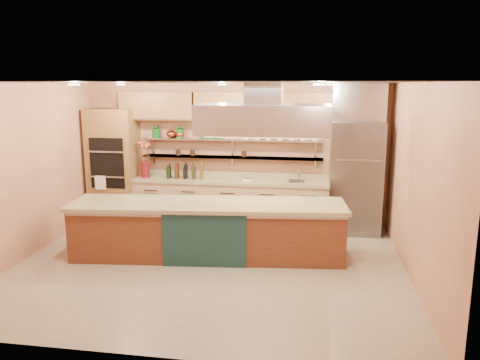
% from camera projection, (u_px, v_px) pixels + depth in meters
% --- Properties ---
extents(floor, '(6.00, 5.00, 0.02)m').
position_uv_depth(floor, '(208.00, 267.00, 7.26)').
color(floor, gray).
rests_on(floor, ground).
extents(ceiling, '(6.00, 5.00, 0.02)m').
position_uv_depth(ceiling, '(206.00, 82.00, 6.70)').
color(ceiling, black).
rests_on(ceiling, wall_back).
extents(wall_back, '(6.00, 0.04, 2.80)m').
position_uv_depth(wall_back, '(235.00, 154.00, 9.40)').
color(wall_back, tan).
rests_on(wall_back, floor).
extents(wall_front, '(6.00, 0.04, 2.80)m').
position_uv_depth(wall_front, '(150.00, 228.00, 4.56)').
color(wall_front, tan).
rests_on(wall_front, floor).
extents(wall_left, '(0.04, 5.00, 2.80)m').
position_uv_depth(wall_left, '(23.00, 172.00, 7.44)').
color(wall_left, tan).
rests_on(wall_left, floor).
extents(wall_right, '(0.04, 5.00, 2.80)m').
position_uv_depth(wall_right, '(417.00, 185.00, 6.52)').
color(wall_right, tan).
rests_on(wall_right, floor).
extents(oven_stack, '(0.95, 0.64, 2.30)m').
position_uv_depth(oven_stack, '(114.00, 165.00, 9.52)').
color(oven_stack, brown).
rests_on(oven_stack, floor).
extents(refrigerator, '(0.95, 0.72, 2.10)m').
position_uv_depth(refrigerator, '(355.00, 178.00, 8.76)').
color(refrigerator, slate).
rests_on(refrigerator, floor).
extents(back_counter, '(3.84, 0.64, 0.93)m').
position_uv_depth(back_counter, '(230.00, 202.00, 9.31)').
color(back_counter, tan).
rests_on(back_counter, floor).
extents(wall_shelf_lower, '(3.60, 0.26, 0.03)m').
position_uv_depth(wall_shelf_lower, '(232.00, 157.00, 9.29)').
color(wall_shelf_lower, '#ACAEB3').
rests_on(wall_shelf_lower, wall_back).
extents(wall_shelf_upper, '(3.60, 0.26, 0.03)m').
position_uv_depth(wall_shelf_upper, '(231.00, 140.00, 9.22)').
color(wall_shelf_upper, '#ACAEB3').
rests_on(wall_shelf_upper, wall_back).
extents(upper_cabinets, '(4.60, 0.36, 0.55)m').
position_uv_depth(upper_cabinets, '(233.00, 107.00, 9.03)').
color(upper_cabinets, brown).
rests_on(upper_cabinets, wall_back).
extents(range_hood, '(2.00, 1.00, 0.45)m').
position_uv_depth(range_hood, '(264.00, 119.00, 7.11)').
color(range_hood, '#ACAEB3').
rests_on(range_hood, ceiling).
extents(ceiling_downlights, '(4.00, 2.80, 0.02)m').
position_uv_depth(ceiling_downlights, '(209.00, 84.00, 6.90)').
color(ceiling_downlights, '#FFE5A5').
rests_on(ceiling_downlights, ceiling).
extents(island, '(4.40, 1.38, 0.90)m').
position_uv_depth(island, '(208.00, 230.00, 7.61)').
color(island, brown).
rests_on(island, floor).
extents(flower_vase, '(0.24, 0.24, 0.32)m').
position_uv_depth(flower_vase, '(145.00, 170.00, 9.40)').
color(flower_vase, '#5B0D15').
rests_on(flower_vase, back_counter).
extents(oil_bottle_cluster, '(0.83, 0.48, 0.26)m').
position_uv_depth(oil_bottle_cluster, '(185.00, 172.00, 9.28)').
color(oil_bottle_cluster, black).
rests_on(oil_bottle_cluster, back_counter).
extents(kitchen_scale, '(0.16, 0.13, 0.09)m').
position_uv_depth(kitchen_scale, '(247.00, 178.00, 9.10)').
color(kitchen_scale, silver).
rests_on(kitchen_scale, back_counter).
extents(bar_faucet, '(0.04, 0.04, 0.23)m').
position_uv_depth(bar_faucet, '(299.00, 175.00, 9.03)').
color(bar_faucet, silver).
rests_on(bar_faucet, back_counter).
extents(copper_kettle, '(0.25, 0.25, 0.15)m').
position_uv_depth(copper_kettle, '(171.00, 134.00, 9.39)').
color(copper_kettle, '#B34C29').
rests_on(copper_kettle, wall_shelf_upper).
extents(green_canister, '(0.17, 0.17, 0.18)m').
position_uv_depth(green_canister, '(218.00, 134.00, 9.24)').
color(green_canister, '#104B16').
rests_on(green_canister, wall_shelf_upper).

